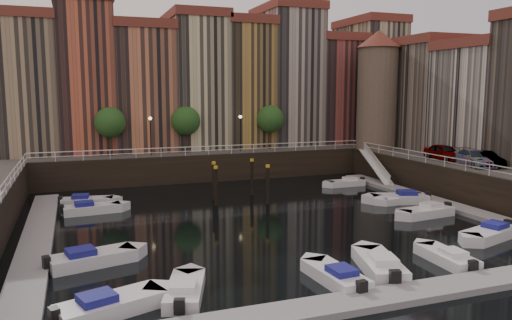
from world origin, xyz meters
name	(u,v)px	position (x,y,z in m)	size (l,w,h in m)	color
ground	(261,217)	(0.00, 0.00, 0.00)	(200.00, 200.00, 0.00)	black
quay_far	(189,157)	(0.00, 26.00, 1.50)	(80.00, 20.00, 3.00)	black
dock_left	(37,239)	(-16.20, -1.00, 0.17)	(2.00, 28.00, 0.35)	gray
dock_right	(436,202)	(16.20, -1.00, 0.17)	(2.00, 28.00, 0.35)	gray
dock_near	(387,297)	(0.00, -17.00, 0.17)	(30.00, 2.00, 0.35)	gray
mountains	(130,98)	(1.72, 110.00, 7.92)	(145.00, 100.00, 18.00)	#2D382D
far_terrace	(219,82)	(3.31, 23.50, 10.95)	(48.70, 10.30, 17.50)	#998161
right_terrace	(492,94)	(26.50, 3.80, 9.56)	(9.30, 24.30, 14.00)	#7A6C5C
corner_tower	(377,88)	(20.00, 14.50, 10.19)	(5.20, 5.20, 13.80)	#6B5B4C
promenade_trees	(192,121)	(-1.33, 18.20, 6.58)	(21.20, 3.20, 5.20)	black
street_lamps	(197,128)	(-1.00, 17.20, 5.90)	(10.36, 0.36, 4.18)	black
railings	(241,161)	(0.00, 4.88, 3.79)	(36.08, 34.04, 0.52)	white
gangway	(375,164)	(17.10, 10.00, 1.92)	(2.78, 8.32, 3.73)	white
mooring_pilings	(237,183)	(0.08, 6.21, 1.65)	(4.80, 4.48, 3.78)	black
boat_left_0	(109,306)	(-12.46, -13.96, 0.39)	(5.15, 3.27, 1.16)	silver
boat_left_1	(90,259)	(-13.02, -7.07, 0.39)	(5.18, 2.93, 1.16)	silver
boat_left_3	(91,209)	(-12.60, 5.82, 0.37)	(4.80, 2.08, 1.09)	silver
boat_left_4	(86,201)	(-12.87, 8.94, 0.35)	(4.63, 2.24, 1.04)	silver
boat_right_0	(491,233)	(12.43, -10.88, 0.38)	(5.07, 3.06, 1.14)	silver
boat_right_1	(427,212)	(12.39, -4.43, 0.37)	(4.92, 2.21, 1.11)	silver
boat_right_2	(401,199)	(13.40, 0.30, 0.32)	(4.20, 1.64, 0.96)	silver
boat_right_3	(401,198)	(13.40, 0.34, 0.40)	(5.34, 3.32, 1.20)	silver
boat_right_4	(346,183)	(12.97, 9.03, 0.32)	(4.20, 1.54, 0.96)	silver
boat_near_0	(185,291)	(-8.91, -13.40, 0.35)	(2.91, 4.66, 1.05)	silver
boat_near_1	(336,276)	(-1.14, -14.19, 0.36)	(2.00, 4.75, 1.08)	silver
boat_near_2	(380,265)	(1.86, -13.63, 0.40)	(3.11, 5.26, 1.18)	silver
boat_near_3	(448,257)	(6.36, -13.75, 0.34)	(1.80, 4.45, 1.01)	silver
car_a	(444,153)	(20.37, 3.18, 3.80)	(1.88, 4.67, 1.59)	gray
car_b	(485,160)	(21.25, -1.19, 3.68)	(1.44, 4.12, 1.36)	gray
car_c	(474,159)	(20.45, -0.69, 3.73)	(2.05, 5.05, 1.47)	gray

